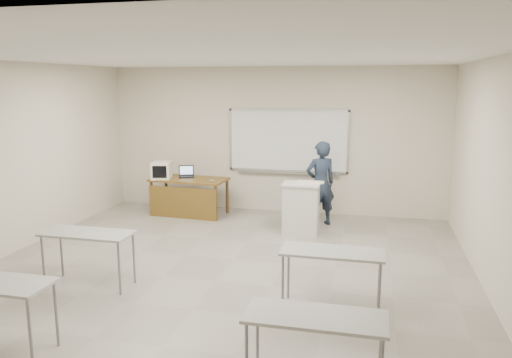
% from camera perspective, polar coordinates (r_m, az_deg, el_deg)
% --- Properties ---
extents(floor, '(7.00, 8.00, 0.01)m').
position_cam_1_polar(floor, '(6.96, -4.61, -11.60)').
color(floor, gray).
rests_on(floor, ground).
extents(whiteboard, '(2.48, 0.10, 1.31)m').
position_cam_1_polar(whiteboard, '(10.30, 3.67, 4.28)').
color(whiteboard, white).
rests_on(whiteboard, floor).
extents(student_desks, '(4.40, 2.20, 0.73)m').
position_cam_1_polar(student_desks, '(5.54, -9.07, -10.22)').
color(student_desks, gray).
rests_on(student_desks, floor).
extents(instructor_desk, '(1.52, 0.76, 0.75)m').
position_cam_1_polar(instructor_desk, '(10.20, -7.83, -1.12)').
color(instructor_desk, brown).
rests_on(instructor_desk, floor).
extents(podium, '(0.66, 0.48, 0.92)m').
position_cam_1_polar(podium, '(8.97, 5.16, -3.34)').
color(podium, silver).
rests_on(podium, floor).
extents(crt_monitor, '(0.38, 0.42, 0.36)m').
position_cam_1_polar(crt_monitor, '(10.33, -10.75, 0.99)').
color(crt_monitor, beige).
rests_on(crt_monitor, instructor_desk).
extents(laptop, '(0.31, 0.29, 0.23)m').
position_cam_1_polar(laptop, '(10.44, -7.85, 0.54)').
color(laptop, black).
rests_on(laptop, instructor_desk).
extents(mouse, '(0.10, 0.08, 0.04)m').
position_cam_1_polar(mouse, '(9.90, -5.07, -0.18)').
color(mouse, gray).
rests_on(mouse, instructor_desk).
extents(keyboard, '(0.48, 0.17, 0.03)m').
position_cam_1_polar(keyboard, '(8.93, 6.24, -0.34)').
color(keyboard, beige).
rests_on(keyboard, podium).
extents(presenter, '(0.70, 0.62, 1.60)m').
position_cam_1_polar(presenter, '(9.47, 7.37, -0.51)').
color(presenter, black).
rests_on(presenter, floor).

